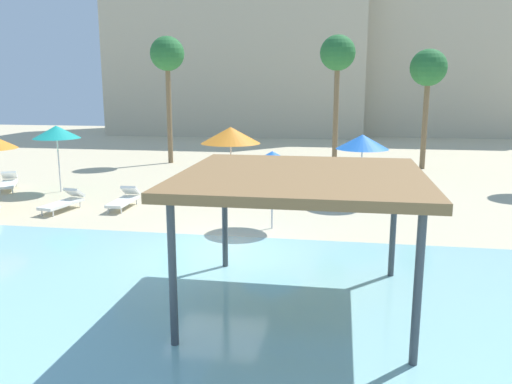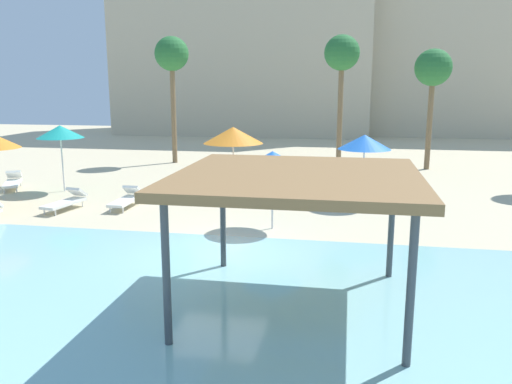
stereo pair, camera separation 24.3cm
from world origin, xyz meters
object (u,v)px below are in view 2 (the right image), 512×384
beach_umbrella_teal_0 (60,132)px  lounge_chair_0 (67,201)px  palm_tree_0 (342,57)px  shade_pavilion (297,181)px  lounge_chair_3 (127,198)px  beach_umbrella_orange_6 (233,135)px  beach_umbrella_blue_4 (365,142)px  lounge_chair_2 (393,189)px  beach_umbrella_blue_5 (273,160)px  palm_tree_3 (172,57)px  palm_tree_2 (433,70)px  lounge_chair_1 (13,181)px

beach_umbrella_teal_0 → lounge_chair_0: beach_umbrella_teal_0 is taller
beach_umbrella_teal_0 → palm_tree_0: (11.30, 9.18, 3.39)m
shade_pavilion → lounge_chair_3: size_ratio=2.47×
beach_umbrella_orange_6 → beach_umbrella_blue_4: bearing=-14.5°
lounge_chair_2 → lounge_chair_0: bearing=-50.9°
beach_umbrella_orange_6 → beach_umbrella_blue_5: bearing=-65.4°
lounge_chair_3 → palm_tree_3: bearing=-170.7°
lounge_chair_2 → palm_tree_2: size_ratio=0.32×
lounge_chair_2 → palm_tree_0: (-2.37, 7.92, 5.58)m
lounge_chair_1 → lounge_chair_3: bearing=41.6°
shade_pavilion → beach_umbrella_blue_4: 9.85m
palm_tree_0 → palm_tree_2: (4.68, -0.40, -0.76)m
palm_tree_0 → palm_tree_3: palm_tree_3 is taller
beach_umbrella_blue_5 → palm_tree_3: (-7.61, 12.79, 3.74)m
lounge_chair_1 → palm_tree_2: size_ratio=0.31×
beach_umbrella_blue_5 → lounge_chair_2: size_ratio=1.23×
lounge_chair_2 → lounge_chair_3: 10.45m
lounge_chair_3 → palm_tree_2: size_ratio=0.30×
lounge_chair_1 → palm_tree_3: (4.40, 8.59, 5.59)m
beach_umbrella_blue_4 → lounge_chair_3: beach_umbrella_blue_4 is taller
beach_umbrella_orange_6 → lounge_chair_2: beach_umbrella_orange_6 is taller
beach_umbrella_blue_5 → beach_umbrella_teal_0: bearing=156.5°
beach_umbrella_teal_0 → shade_pavilion: bearing=-42.2°
beach_umbrella_blue_5 → beach_umbrella_orange_6: bearing=114.6°
lounge_chair_3 → palm_tree_2: 17.11m
beach_umbrella_blue_5 → palm_tree_2: (6.42, 12.93, 2.97)m
shade_pavilion → palm_tree_3: size_ratio=0.66×
lounge_chair_3 → palm_tree_0: bearing=146.5°
beach_umbrella_teal_0 → lounge_chair_0: size_ratio=1.41×
shade_pavilion → palm_tree_0: palm_tree_0 is taller
beach_umbrella_orange_6 → palm_tree_3: size_ratio=0.39×
beach_umbrella_orange_6 → palm_tree_2: size_ratio=0.44×
palm_tree_2 → palm_tree_3: bearing=-179.4°
lounge_chair_0 → palm_tree_2: palm_tree_2 is taller
lounge_chair_3 → beach_umbrella_orange_6: bearing=136.8°
shade_pavilion → lounge_chair_0: 11.55m
lounge_chair_0 → lounge_chair_3: 2.11m
lounge_chair_1 → palm_tree_2: palm_tree_2 is taller
beach_umbrella_blue_4 → palm_tree_3: 14.13m
lounge_chair_2 → shade_pavilion: bearing=5.1°
palm_tree_2 → beach_umbrella_orange_6: bearing=-139.7°
beach_umbrella_blue_5 → lounge_chair_2: 7.05m
lounge_chair_1 → palm_tree_0: size_ratio=0.28×
beach_umbrella_teal_0 → palm_tree_2: bearing=28.8°
palm_tree_2 → beach_umbrella_teal_0: bearing=-151.2°
shade_pavilion → lounge_chair_3: (-7.04, 7.58, -2.29)m
beach_umbrella_blue_4 → beach_umbrella_blue_5: 4.93m
beach_umbrella_teal_0 → lounge_chair_2: bearing=5.3°
shade_pavilion → beach_umbrella_orange_6: shade_pavilion is taller
lounge_chair_3 → beach_umbrella_teal_0: bearing=-121.2°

